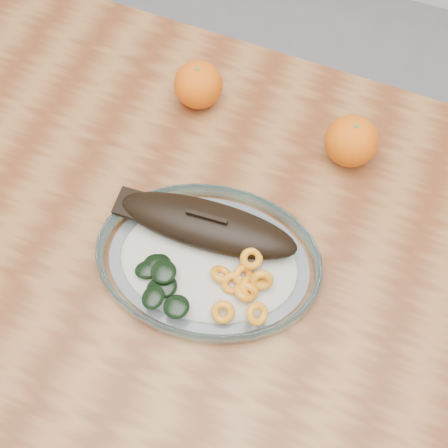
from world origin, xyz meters
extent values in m
plane|color=slate|center=(0.00, 0.00, 0.00)|extent=(3.00, 3.00, 0.00)
cube|color=brown|center=(0.00, 0.00, 0.73)|extent=(1.20, 0.80, 0.04)
cylinder|color=brown|center=(-0.54, 0.34, 0.35)|extent=(0.06, 0.06, 0.71)
ellipsoid|color=white|center=(0.04, -0.02, 0.76)|extent=(0.66, 0.53, 0.01)
torus|color=#8ECEDC|center=(0.04, -0.02, 0.77)|extent=(0.68, 0.68, 0.03)
ellipsoid|color=white|center=(0.04, -0.02, 0.77)|extent=(0.59, 0.46, 0.02)
ellipsoid|color=black|center=(0.02, 0.02, 0.80)|extent=(0.27, 0.10, 0.05)
ellipsoid|color=black|center=(0.02, 0.02, 0.79)|extent=(0.23, 0.08, 0.02)
cube|color=black|center=(-0.10, 0.01, 0.80)|extent=(0.05, 0.05, 0.01)
cube|color=black|center=(0.02, 0.02, 0.82)|extent=(0.06, 0.01, 0.02)
torus|color=orange|center=(0.09, -0.03, 0.79)|extent=(0.04, 0.04, 0.03)
torus|color=orange|center=(0.08, -0.04, 0.79)|extent=(0.05, 0.05, 0.03)
torus|color=orange|center=(0.06, -0.04, 0.79)|extent=(0.05, 0.04, 0.03)
torus|color=orange|center=(0.12, -0.03, 0.79)|extent=(0.04, 0.04, 0.04)
torus|color=orange|center=(0.11, -0.04, 0.79)|extent=(0.03, 0.04, 0.04)
torus|color=orange|center=(0.11, -0.05, 0.79)|extent=(0.04, 0.03, 0.04)
torus|color=orange|center=(0.09, -0.09, 0.79)|extent=(0.05, 0.05, 0.03)
torus|color=orange|center=(0.10, -0.05, 0.79)|extent=(0.04, 0.04, 0.04)
torus|color=orange|center=(0.12, -0.03, 0.81)|extent=(0.04, 0.03, 0.04)
torus|color=orange|center=(0.10, 0.00, 0.81)|extent=(0.04, 0.04, 0.03)
torus|color=orange|center=(0.13, -0.08, 0.81)|extent=(0.04, 0.05, 0.04)
ellipsoid|color=black|center=(0.00, -0.08, 0.79)|extent=(0.05, 0.05, 0.01)
ellipsoid|color=black|center=(-0.03, -0.06, 0.79)|extent=(0.05, 0.05, 0.01)
ellipsoid|color=black|center=(-0.01, -0.09, 0.79)|extent=(0.05, 0.04, 0.01)
ellipsoid|color=black|center=(-0.02, -0.06, 0.79)|extent=(0.05, 0.05, 0.01)
ellipsoid|color=black|center=(-0.04, -0.07, 0.79)|extent=(0.05, 0.04, 0.01)
ellipsoid|color=black|center=(-0.01, -0.11, 0.80)|extent=(0.03, 0.04, 0.01)
ellipsoid|color=black|center=(-0.01, -0.07, 0.80)|extent=(0.05, 0.05, 0.01)
ellipsoid|color=black|center=(0.03, -0.11, 0.80)|extent=(0.05, 0.05, 0.01)
sphere|color=#E14604|center=(-0.09, 0.25, 0.79)|extent=(0.08, 0.08, 0.08)
sphere|color=#E14604|center=(0.17, 0.24, 0.79)|extent=(0.08, 0.08, 0.08)
camera|label=1|loc=(0.17, -0.29, 1.52)|focal=45.00mm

